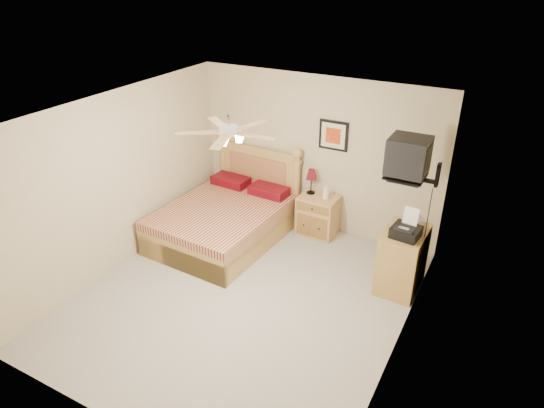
# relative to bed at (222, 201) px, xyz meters

# --- Properties ---
(floor) EXTENTS (4.50, 4.50, 0.00)m
(floor) POSITION_rel_bed_xyz_m (1.07, -1.12, -0.68)
(floor) COLOR #A19A91
(floor) RESTS_ON ground
(ceiling) EXTENTS (4.00, 4.50, 0.04)m
(ceiling) POSITION_rel_bed_xyz_m (1.07, -1.12, 1.82)
(ceiling) COLOR white
(ceiling) RESTS_ON ground
(wall_back) EXTENTS (4.00, 0.04, 2.50)m
(wall_back) POSITION_rel_bed_xyz_m (1.07, 1.13, 0.57)
(wall_back) COLOR #C5B691
(wall_back) RESTS_ON ground
(wall_front) EXTENTS (4.00, 0.04, 2.50)m
(wall_front) POSITION_rel_bed_xyz_m (1.07, -3.37, 0.57)
(wall_front) COLOR #C5B691
(wall_front) RESTS_ON ground
(wall_left) EXTENTS (0.04, 4.50, 2.50)m
(wall_left) POSITION_rel_bed_xyz_m (-0.93, -1.12, 0.57)
(wall_left) COLOR #C5B691
(wall_left) RESTS_ON ground
(wall_right) EXTENTS (0.04, 4.50, 2.50)m
(wall_right) POSITION_rel_bed_xyz_m (3.07, -1.12, 0.57)
(wall_right) COLOR #C5B691
(wall_right) RESTS_ON ground
(bed) EXTENTS (1.70, 2.17, 1.35)m
(bed) POSITION_rel_bed_xyz_m (0.00, 0.00, 0.00)
(bed) COLOR tan
(bed) RESTS_ON ground
(nightstand) EXTENTS (0.61, 0.46, 0.65)m
(nightstand) POSITION_rel_bed_xyz_m (1.24, 0.88, -0.35)
(nightstand) COLOR tan
(nightstand) RESTS_ON ground
(table_lamp) EXTENTS (0.29, 0.29, 0.41)m
(table_lamp) POSITION_rel_bed_xyz_m (1.07, 0.96, 0.18)
(table_lamp) COLOR #610A16
(table_lamp) RESTS_ON nightstand
(lotion_bottle) EXTENTS (0.10, 0.10, 0.24)m
(lotion_bottle) POSITION_rel_bed_xyz_m (1.36, 0.87, 0.10)
(lotion_bottle) COLOR white
(lotion_bottle) RESTS_ON nightstand
(framed_picture) EXTENTS (0.46, 0.04, 0.46)m
(framed_picture) POSITION_rel_bed_xyz_m (1.34, 1.11, 0.94)
(framed_picture) COLOR black
(framed_picture) RESTS_ON wall_back
(dresser) EXTENTS (0.53, 0.75, 0.87)m
(dresser) POSITION_rel_bed_xyz_m (2.80, 0.09, -0.24)
(dresser) COLOR #A77E49
(dresser) RESTS_ON ground
(fax_machine) EXTENTS (0.38, 0.40, 0.36)m
(fax_machine) POSITION_rel_bed_xyz_m (2.82, -0.04, 0.38)
(fax_machine) COLOR black
(fax_machine) RESTS_ON dresser
(magazine_lower) EXTENTS (0.27, 0.33, 0.03)m
(magazine_lower) POSITION_rel_bed_xyz_m (2.73, 0.36, 0.21)
(magazine_lower) COLOR #A99B88
(magazine_lower) RESTS_ON dresser
(magazine_upper) EXTENTS (0.29, 0.31, 0.02)m
(magazine_upper) POSITION_rel_bed_xyz_m (2.75, 0.39, 0.23)
(magazine_upper) COLOR gray
(magazine_upper) RESTS_ON magazine_lower
(wall_tv) EXTENTS (0.56, 0.46, 0.58)m
(wall_tv) POSITION_rel_bed_xyz_m (2.82, 0.22, 1.13)
(wall_tv) COLOR black
(wall_tv) RESTS_ON wall_right
(ceiling_fan) EXTENTS (1.14, 1.14, 0.28)m
(ceiling_fan) POSITION_rel_bed_xyz_m (1.07, -1.32, 1.68)
(ceiling_fan) COLOR silver
(ceiling_fan) RESTS_ON ceiling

